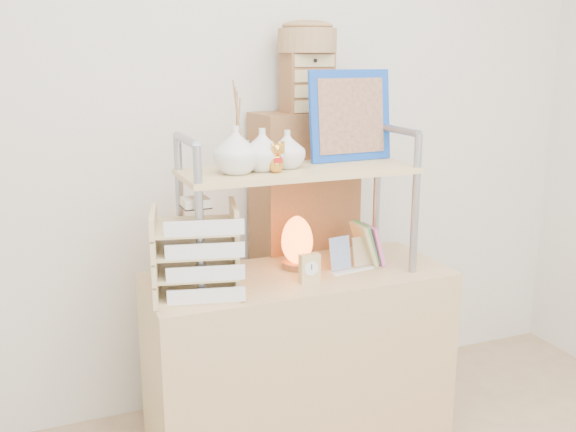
% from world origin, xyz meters
% --- Properties ---
extents(room_shell, '(3.42, 3.41, 2.61)m').
position_xyz_m(room_shell, '(0.00, 0.39, 1.69)').
color(room_shell, silver).
rests_on(room_shell, ground).
extents(desk, '(1.20, 0.50, 0.75)m').
position_xyz_m(desk, '(0.00, 1.20, 0.38)').
color(desk, tan).
rests_on(desk, ground).
extents(cabinet, '(0.47, 0.28, 1.35)m').
position_xyz_m(cabinet, '(0.18, 1.57, 0.68)').
color(cabinet, brown).
rests_on(cabinet, ground).
extents(hutch, '(0.90, 0.34, 0.79)m').
position_xyz_m(hutch, '(-0.04, 1.21, 1.20)').
color(hutch, '#91959F').
rests_on(hutch, desk).
extents(letter_tray, '(0.34, 0.33, 0.36)m').
position_xyz_m(letter_tray, '(-0.42, 1.13, 0.89)').
color(letter_tray, tan).
rests_on(letter_tray, desk).
extents(salt_lamp, '(0.14, 0.13, 0.22)m').
position_xyz_m(salt_lamp, '(0.02, 1.27, 0.86)').
color(salt_lamp, brown).
rests_on(salt_lamp, desk).
extents(desk_clock, '(0.08, 0.04, 0.11)m').
position_xyz_m(desk_clock, '(-0.00, 1.09, 0.81)').
color(desk_clock, '#D7B474').
rests_on(desk_clock, desk).
extents(postcard_stand, '(0.20, 0.08, 0.14)m').
position_xyz_m(postcard_stand, '(0.21, 1.16, 0.79)').
color(postcard_stand, white).
rests_on(postcard_stand, desk).
extents(drawer_chest, '(0.20, 0.16, 0.25)m').
position_xyz_m(drawer_chest, '(0.18, 1.55, 1.48)').
color(drawer_chest, brown).
rests_on(drawer_chest, cabinet).
extents(woven_basket, '(0.25, 0.25, 0.10)m').
position_xyz_m(woven_basket, '(0.18, 1.55, 1.65)').
color(woven_basket, brown).
rests_on(woven_basket, drawer_chest).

